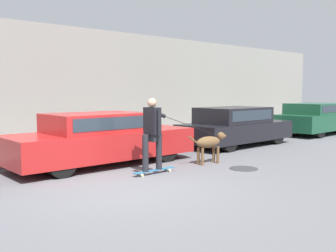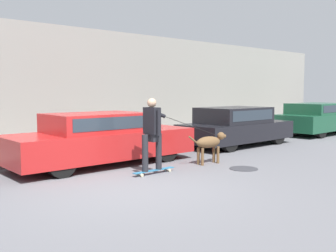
# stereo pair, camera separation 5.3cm
# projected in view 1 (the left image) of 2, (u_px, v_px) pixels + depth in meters

# --- Properties ---
(ground_plane) EXTENTS (36.00, 36.00, 0.00)m
(ground_plane) POSITION_uv_depth(u_px,v_px,m) (126.00, 188.00, 7.22)
(ground_plane) COLOR slate
(back_wall) EXTENTS (32.00, 0.30, 3.84)m
(back_wall) POSITION_uv_depth(u_px,v_px,m) (9.00, 86.00, 11.45)
(back_wall) COLOR gray
(back_wall) RESTS_ON ground_plane
(sidewalk_curb) EXTENTS (30.00, 2.39, 0.15)m
(sidewalk_curb) POSITION_uv_depth(u_px,v_px,m) (29.00, 154.00, 10.60)
(sidewalk_curb) COLOR gray
(sidewalk_curb) RESTS_ON ground_plane
(parked_car_1) EXTENTS (4.59, 1.68, 1.26)m
(parked_car_1) POSITION_uv_depth(u_px,v_px,m) (101.00, 140.00, 9.48)
(parked_car_1) COLOR black
(parked_car_1) RESTS_ON ground_plane
(parked_car_2) EXTENTS (4.13, 1.77, 1.26)m
(parked_car_2) POSITION_uv_depth(u_px,v_px,m) (235.00, 127.00, 12.82)
(parked_car_2) COLOR black
(parked_car_2) RESTS_ON ground_plane
(parked_car_3) EXTENTS (4.39, 1.89, 1.28)m
(parked_car_3) POSITION_uv_depth(u_px,v_px,m) (317.00, 118.00, 16.30)
(parked_car_3) COLOR black
(parked_car_3) RESTS_ON ground_plane
(dog) EXTENTS (1.17, 0.35, 0.76)m
(dog) POSITION_uv_depth(u_px,v_px,m) (210.00, 143.00, 9.62)
(dog) COLOR brown
(dog) RESTS_ON ground_plane
(skateboarder) EXTENTS (2.69, 0.55, 1.63)m
(skateboarder) POSITION_uv_depth(u_px,v_px,m) (153.00, 131.00, 8.37)
(skateboarder) COLOR beige
(skateboarder) RESTS_ON ground_plane
(manhole_cover) EXTENTS (0.64, 0.64, 0.01)m
(manhole_cover) POSITION_uv_depth(u_px,v_px,m) (244.00, 169.00, 9.02)
(manhole_cover) COLOR #38383D
(manhole_cover) RESTS_ON ground_plane
(fire_hydrant) EXTENTS (0.18, 0.18, 0.75)m
(fire_hydrant) POSITION_uv_depth(u_px,v_px,m) (259.00, 128.00, 14.95)
(fire_hydrant) COLOR #4C5156
(fire_hydrant) RESTS_ON ground_plane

